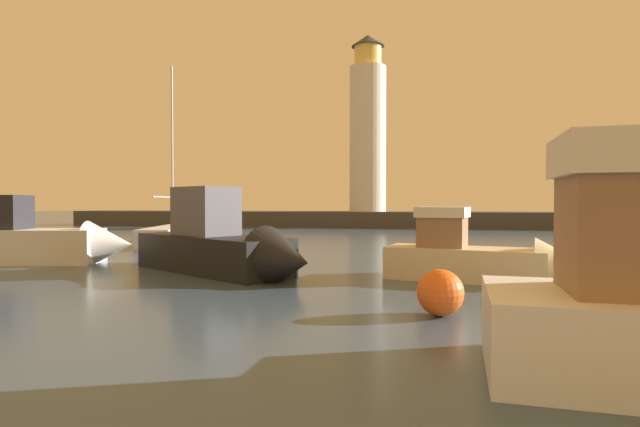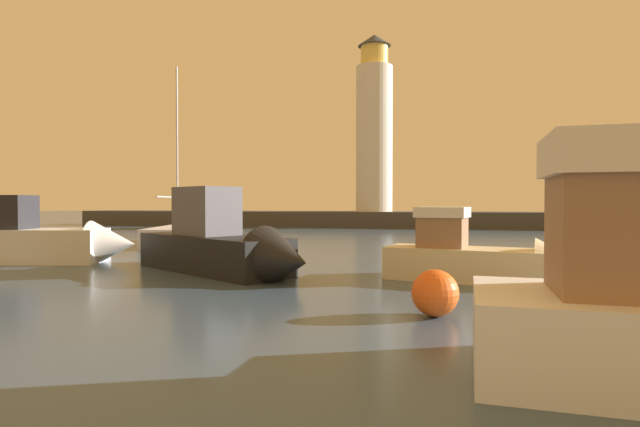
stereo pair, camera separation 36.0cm
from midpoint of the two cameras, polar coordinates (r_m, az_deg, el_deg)
ground_plane at (r=27.98m, az=6.41°, el=-4.19°), size 220.00×220.00×0.00m
breakwater at (r=54.13m, az=8.57°, el=-0.67°), size 73.62×5.30×1.67m
lighthouse at (r=54.90m, az=5.24°, el=9.60°), size 3.89×3.89×18.88m
motorboat_2 at (r=18.97m, az=-11.05°, el=-3.74°), size 8.62×6.61×3.60m
motorboat_3 at (r=17.80m, az=17.95°, el=-4.89°), size 6.80×3.36×2.80m
motorboat_5 at (r=25.37m, az=-30.01°, el=-2.68°), size 8.90×3.96×3.19m
sailboat_moored at (r=32.64m, az=-16.97°, el=-2.35°), size 3.56×7.99×11.28m
mooring_buoy at (r=12.19m, az=12.63°, el=-8.73°), size 1.10×1.10×1.10m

